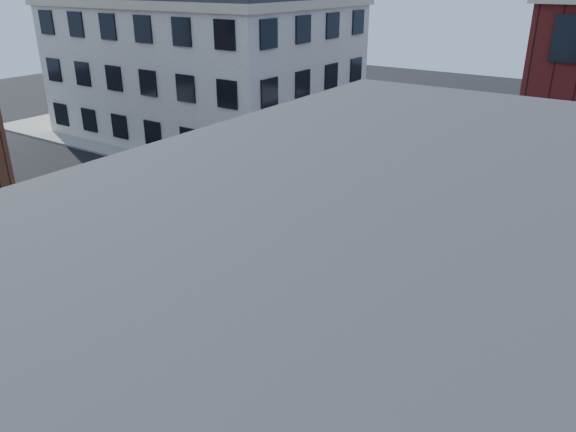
{
  "coord_description": "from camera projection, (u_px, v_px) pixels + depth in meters",
  "views": [
    {
      "loc": [
        13.91,
        -19.82,
        12.49
      ],
      "look_at": [
        0.73,
        -0.53,
        2.5
      ],
      "focal_mm": 35.0,
      "sensor_mm": 36.0,
      "label": 1
    }
  ],
  "objects": [
    {
      "name": "traffic_cone",
      "position": [
        198.0,
        261.0,
        25.98
      ],
      "size": [
        0.44,
        0.44,
        0.73
      ],
      "rotation": [
        0.0,
        0.0,
        -0.13
      ],
      "color": "red",
      "rests_on": "ground"
    },
    {
      "name": "building_nw",
      "position": [
        205.0,
        67.0,
        47.01
      ],
      "size": [
        22.0,
        16.0,
        11.0
      ],
      "primitive_type": "cube",
      "color": "beige",
      "rests_on": "ground"
    },
    {
      "name": "sidewalk_nw",
      "position": [
        228.0,
        117.0,
        53.98
      ],
      "size": [
        30.0,
        30.0,
        0.15
      ],
      "primitive_type": "cube",
      "color": "gray",
      "rests_on": "ground"
    },
    {
      "name": "tree_far",
      "position": [
        533.0,
        148.0,
        34.24
      ],
      "size": [
        2.43,
        2.43,
        4.07
      ],
      "color": "black",
      "rests_on": "ground"
    },
    {
      "name": "tree_near",
      "position": [
        507.0,
        169.0,
        29.58
      ],
      "size": [
        2.69,
        2.69,
        4.49
      ],
      "color": "black",
      "rests_on": "ground"
    },
    {
      "name": "ground",
      "position": [
        282.0,
        256.0,
        27.17
      ],
      "size": [
        120.0,
        120.0,
        0.0
      ],
      "primitive_type": "plane",
      "color": "black",
      "rests_on": "ground"
    },
    {
      "name": "box_truck",
      "position": [
        509.0,
        315.0,
        18.55
      ],
      "size": [
        9.35,
        3.1,
        4.19
      ],
      "rotation": [
        0.0,
        0.0,
        0.03
      ],
      "color": "white",
      "rests_on": "ground"
    },
    {
      "name": "signal_pole",
      "position": [
        68.0,
        216.0,
        24.47
      ],
      "size": [
        1.29,
        1.24,
        4.6
      ],
      "color": "black",
      "rests_on": "ground"
    }
  ]
}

